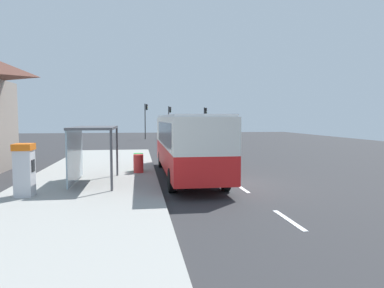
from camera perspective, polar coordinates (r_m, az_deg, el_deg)
ground_plane at (r=30.39m, az=-0.60°, el=-1.65°), size 56.00×92.00×0.04m
sidewalk_platform at (r=18.32m, az=-15.46°, el=-5.31°), size 6.20×30.00×0.18m
lane_stripe_seg_0 at (r=11.31m, az=15.21°, el=-11.63°), size 0.16×2.20×0.01m
lane_stripe_seg_1 at (r=15.88m, az=7.88°, el=-6.95°), size 0.16×2.20×0.01m
lane_stripe_seg_2 at (r=20.66m, az=3.94°, el=-4.34°), size 0.16×2.20×0.01m
lane_stripe_seg_3 at (r=25.52m, az=1.51°, el=-2.71°), size 0.16×2.20×0.01m
lane_stripe_seg_4 at (r=30.42m, az=-0.14°, el=-1.60°), size 0.16×2.20×0.01m
lane_stripe_seg_5 at (r=35.36m, az=-1.32°, el=-0.79°), size 0.16×2.20×0.01m
lane_stripe_seg_6 at (r=40.30m, az=-2.22°, el=-0.19°), size 0.16×2.20×0.01m
lane_stripe_seg_7 at (r=45.26m, az=-2.92°, el=0.29°), size 0.16×2.20×0.01m
bus at (r=18.38m, az=-0.81°, el=0.38°), size 2.58×11.02×3.21m
white_van at (r=38.44m, az=1.01°, el=1.60°), size 2.22×5.28×2.30m
sedan_near at (r=47.38m, az=-0.69°, el=1.41°), size 1.97×4.46×1.52m
ticket_machine at (r=14.53m, az=-25.20°, el=-3.69°), size 0.66×0.76×1.94m
recycling_bin_red at (r=19.09m, az=-8.55°, el=-3.11°), size 0.52×0.52×0.95m
recycling_bin_green at (r=19.78m, az=-8.55°, el=-2.86°), size 0.52×0.52×0.95m
traffic_light_near_side at (r=52.45m, az=2.09°, el=4.20°), size 0.49×0.28×4.64m
traffic_light_far_side at (r=52.36m, az=-7.40°, el=4.51°), size 0.49×0.28×5.15m
traffic_light_median at (r=53.35m, az=-3.64°, el=4.31°), size 0.49×0.28×4.81m
bus_shelter at (r=16.36m, az=-16.37°, el=0.64°), size 1.80×4.00×2.50m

